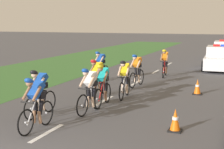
# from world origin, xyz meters

# --- Properties ---
(grass_verge) EXTENTS (7.00, 60.00, 0.01)m
(grass_verge) POSITION_xyz_m (-6.83, 14.00, 0.00)
(grass_verge) COLOR #3D7033
(grass_verge) RESTS_ON ground
(lane_markings_centre) EXTENTS (0.14, 21.60, 0.01)m
(lane_markings_centre) POSITION_xyz_m (0.00, 8.63, 0.00)
(lane_markings_centre) COLOR white
(lane_markings_centre) RESTS_ON ground
(cyclist_lead) EXTENTS (0.42, 1.72, 1.56)m
(cyclist_lead) POSITION_xyz_m (-0.39, 2.72, 0.79)
(cyclist_lead) COLOR black
(cyclist_lead) RESTS_ON ground
(cyclist_second) EXTENTS (0.42, 1.72, 1.56)m
(cyclist_second) POSITION_xyz_m (-1.09, 3.95, 0.79)
(cyclist_second) COLOR black
(cyclist_second) RESTS_ON ground
(cyclist_third) EXTENTS (0.44, 1.72, 1.56)m
(cyclist_third) POSITION_xyz_m (0.23, 4.86, 0.79)
(cyclist_third) COLOR black
(cyclist_third) RESTS_ON ground
(cyclist_fourth) EXTENTS (0.44, 1.72, 1.56)m
(cyclist_fourth) POSITION_xyz_m (0.27, 5.86, 0.79)
(cyclist_fourth) COLOR black
(cyclist_fourth) RESTS_ON ground
(cyclist_fifth) EXTENTS (0.45, 1.72, 1.56)m
(cyclist_fifth) POSITION_xyz_m (-0.58, 7.22, 0.79)
(cyclist_fifth) COLOR black
(cyclist_fifth) RESTS_ON ground
(cyclist_sixth) EXTENTS (0.45, 1.72, 1.56)m
(cyclist_sixth) POSITION_xyz_m (0.57, 7.32, 0.79)
(cyclist_sixth) COLOR black
(cyclist_sixth) RESTS_ON ground
(cyclist_seventh) EXTENTS (0.44, 1.72, 1.56)m
(cyclist_seventh) POSITION_xyz_m (0.31, 9.76, 0.79)
(cyclist_seventh) COLOR black
(cyclist_seventh) RESTS_ON ground
(cyclist_eighth) EXTENTS (0.45, 1.72, 1.56)m
(cyclist_eighth) POSITION_xyz_m (-1.88, 10.55, 0.79)
(cyclist_eighth) COLOR black
(cyclist_eighth) RESTS_ON ground
(cyclist_ninth) EXTENTS (0.44, 1.72, 1.56)m
(cyclist_ninth) POSITION_xyz_m (0.91, 12.96, 0.79)
(cyclist_ninth) COLOR black
(cyclist_ninth) RESTS_ON ground
(police_car_nearest) EXTENTS (2.15, 4.47, 1.59)m
(police_car_nearest) POSITION_xyz_m (3.52, 17.12, 0.68)
(police_car_nearest) COLOR white
(police_car_nearest) RESTS_ON ground
(police_car_second) EXTENTS (2.09, 4.45, 1.59)m
(police_car_second) POSITION_xyz_m (3.52, 23.02, 0.68)
(police_car_second) COLOR silver
(police_car_second) RESTS_ON ground
(traffic_cone_near) EXTENTS (0.36, 0.36, 0.64)m
(traffic_cone_near) POSITION_xyz_m (3.20, 4.07, 0.31)
(traffic_cone_near) COLOR black
(traffic_cone_near) RESTS_ON ground
(traffic_cone_mid) EXTENTS (0.36, 0.36, 0.64)m
(traffic_cone_mid) POSITION_xyz_m (3.17, 9.07, 0.31)
(traffic_cone_mid) COLOR black
(traffic_cone_mid) RESTS_ON ground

